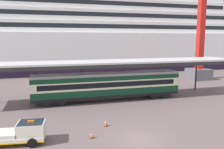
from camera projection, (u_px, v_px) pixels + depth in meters
name	position (u px, v px, depth m)	size (l,w,h in m)	color
ground_plane	(139.00, 139.00, 21.46)	(400.00, 400.00, 0.00)	#665558
cruise_ship	(45.00, 30.00, 68.56)	(126.60, 28.59, 35.00)	black
platform_canopy	(107.00, 63.00, 34.56)	(40.78, 5.64, 5.81)	silver
train_carriage	(108.00, 85.00, 34.62)	(21.66, 2.81, 4.11)	black
service_truck	(20.00, 132.00, 20.38)	(5.42, 2.76, 2.02)	silver
traffic_cone_near	(106.00, 123.00, 24.55)	(0.36, 0.36, 0.74)	black
traffic_cone_mid	(92.00, 135.00, 21.58)	(0.36, 0.36, 0.60)	black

